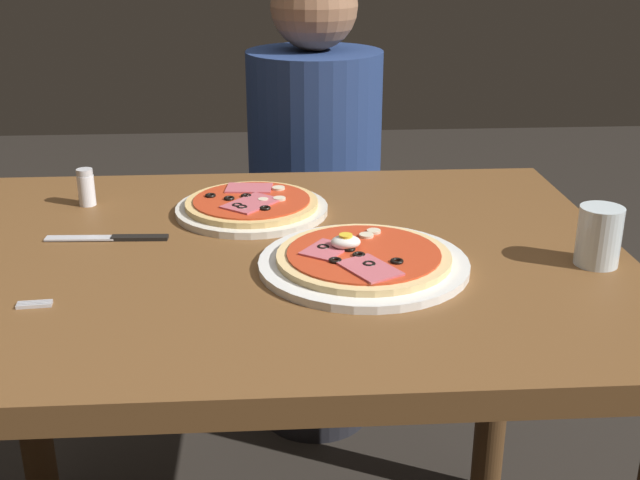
{
  "coord_description": "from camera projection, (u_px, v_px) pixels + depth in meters",
  "views": [
    {
      "loc": [
        0.02,
        -1.15,
        1.24
      ],
      "look_at": [
        0.09,
        -0.04,
        0.81
      ],
      "focal_mm": 44.86,
      "sensor_mm": 36.0,
      "label": 1
    }
  ],
  "objects": [
    {
      "name": "diner_person",
      "position": [
        315.0,
        221.0,
        1.99
      ],
      "size": [
        0.32,
        0.32,
        1.18
      ],
      "rotation": [
        0.0,
        0.0,
        3.14
      ],
      "color": "black",
      "rests_on": "ground"
    },
    {
      "name": "pizza_foreground",
      "position": [
        363.0,
        260.0,
        1.17
      ],
      "size": [
        0.31,
        0.31,
        0.05
      ],
      "color": "white",
      "rests_on": "dining_table"
    },
    {
      "name": "knife",
      "position": [
        116.0,
        238.0,
        1.28
      ],
      "size": [
        0.2,
        0.03,
        0.01
      ],
      "color": "silver",
      "rests_on": "dining_table"
    },
    {
      "name": "pizza_across_left",
      "position": [
        252.0,
        206.0,
        1.4
      ],
      "size": [
        0.27,
        0.27,
        0.03
      ],
      "color": "silver",
      "rests_on": "dining_table"
    },
    {
      "name": "salt_shaker",
      "position": [
        86.0,
        187.0,
        1.43
      ],
      "size": [
        0.03,
        0.03,
        0.07
      ],
      "color": "white",
      "rests_on": "dining_table"
    },
    {
      "name": "water_glass_near",
      "position": [
        598.0,
        240.0,
        1.17
      ],
      "size": [
        0.06,
        0.06,
        0.09
      ],
      "color": "silver",
      "rests_on": "dining_table"
    },
    {
      "name": "dining_table",
      "position": [
        261.0,
        324.0,
        1.28
      ],
      "size": [
        1.13,
        0.84,
        0.78
      ],
      "color": "brown",
      "rests_on": "ground"
    }
  ]
}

